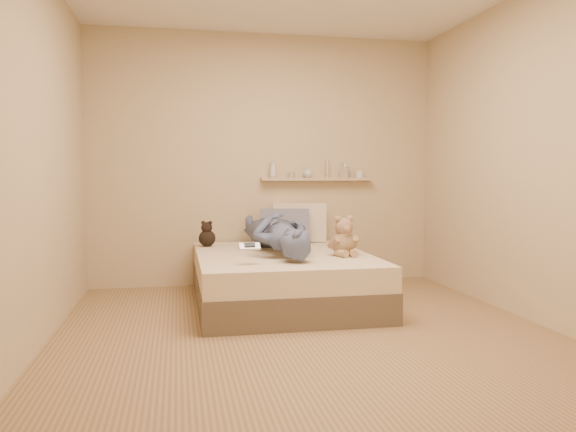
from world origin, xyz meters
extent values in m
plane|color=#95764D|center=(0.00, 0.00, 0.00)|extent=(3.80, 3.80, 0.00)
plane|color=tan|center=(0.00, 1.90, 1.30)|extent=(3.60, 0.00, 3.60)
plane|color=tan|center=(0.00, -1.90, 1.30)|extent=(3.60, 0.00, 3.60)
plane|color=tan|center=(-1.80, 0.00, 1.30)|extent=(0.00, 3.80, 3.80)
plane|color=tan|center=(1.80, 0.00, 1.30)|extent=(0.00, 3.80, 3.80)
cube|color=brown|center=(0.00, 0.93, 0.12)|extent=(1.50, 1.90, 0.25)
cube|color=beige|center=(0.00, 0.93, 0.35)|extent=(1.48, 1.88, 0.20)
cube|color=#ACAFB3|center=(-0.36, 0.35, 0.59)|extent=(0.16, 0.07, 0.05)
cube|color=black|center=(-0.36, 0.34, 0.61)|extent=(0.09, 0.04, 0.03)
sphere|color=#8B6F4C|center=(0.49, 0.69, 0.56)|extent=(0.21, 0.21, 0.21)
sphere|color=#946951|center=(0.49, 0.67, 0.70)|extent=(0.16, 0.16, 0.16)
sphere|color=#A87F5C|center=(0.44, 0.66, 0.77)|extent=(0.06, 0.06, 0.06)
sphere|color=#9F7357|center=(0.55, 0.67, 0.77)|extent=(0.06, 0.06, 0.06)
sphere|color=#966E52|center=(0.50, 0.60, 0.68)|extent=(0.06, 0.06, 0.06)
cylinder|color=#9B6B52|center=(0.40, 0.65, 0.57)|extent=(0.11, 0.15, 0.12)
cylinder|color=#9F7C54|center=(0.59, 0.67, 0.57)|extent=(0.08, 0.15, 0.12)
cylinder|color=tan|center=(0.45, 0.59, 0.48)|extent=(0.10, 0.15, 0.07)
cylinder|color=#A57758|center=(0.55, 0.60, 0.48)|extent=(0.08, 0.15, 0.07)
cylinder|color=#BAB29F|center=(0.49, 0.67, 0.63)|extent=(0.12, 0.12, 0.02)
sphere|color=black|center=(-0.63, 1.53, 0.53)|extent=(0.16, 0.16, 0.16)
sphere|color=black|center=(-0.63, 1.52, 0.64)|extent=(0.11, 0.11, 0.11)
sphere|color=black|center=(-0.66, 1.54, 0.68)|extent=(0.04, 0.04, 0.04)
sphere|color=black|center=(-0.60, 1.51, 0.68)|extent=(0.04, 0.04, 0.04)
cube|color=beige|center=(0.34, 1.76, 0.65)|extent=(0.58, 0.30, 0.41)
cube|color=slate|center=(0.16, 1.62, 0.62)|extent=(0.54, 0.36, 0.37)
imported|color=#45526C|center=(-0.03, 1.00, 0.63)|extent=(0.61, 1.51, 0.36)
cube|color=tan|center=(0.55, 1.84, 1.10)|extent=(1.20, 0.12, 0.03)
imported|color=silver|center=(0.08, 1.84, 1.21)|extent=(0.08, 0.08, 0.19)
cylinder|color=#A39C8B|center=(0.27, 1.84, 1.14)|extent=(0.07, 0.07, 0.06)
imported|color=#B6BBBF|center=(0.45, 1.84, 1.18)|extent=(0.11, 0.11, 0.12)
cylinder|color=silver|center=(0.66, 1.84, 1.21)|extent=(0.04, 0.04, 0.19)
imported|color=white|center=(0.85, 1.84, 1.20)|extent=(0.11, 0.11, 0.17)
cylinder|color=silver|center=(1.02, 1.84, 1.15)|extent=(0.08, 0.08, 0.08)
camera|label=1|loc=(-0.91, -3.93, 1.13)|focal=35.00mm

